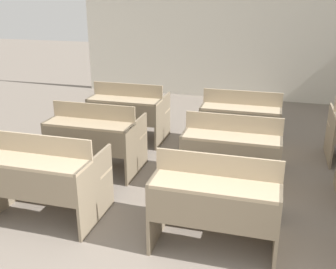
{
  "coord_description": "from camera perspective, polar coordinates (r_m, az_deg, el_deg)",
  "views": [
    {
      "loc": [
        0.6,
        -1.28,
        2.13
      ],
      "look_at": [
        -0.42,
        2.39,
        0.74
      ],
      "focal_mm": 42.0,
      "sensor_mm": 36.0,
      "label": 1
    }
  ],
  "objects": [
    {
      "name": "wall_back",
      "position": [
        8.23,
        11.73,
        14.89
      ],
      "size": [
        7.03,
        0.06,
        2.88
      ],
      "color": "beige",
      "rests_on": "ground_plane"
    },
    {
      "name": "bench_third_center",
      "position": [
        5.53,
        10.53,
        2.09
      ],
      "size": [
        1.06,
        0.74,
        0.87
      ],
      "color": "#83745D",
      "rests_on": "ground_plane"
    },
    {
      "name": "bench_front_center",
      "position": [
        3.44,
        7.06,
        -9.22
      ],
      "size": [
        1.06,
        0.74,
        0.87
      ],
      "color": "#7D6D56",
      "rests_on": "ground_plane"
    },
    {
      "name": "bench_second_center",
      "position": [
        4.47,
        9.28,
        -2.22
      ],
      "size": [
        1.06,
        0.74,
        0.87
      ],
      "color": "#81725B",
      "rests_on": "ground_plane"
    },
    {
      "name": "bench_third_left",
      "position": [
        5.89,
        -5.73,
        3.45
      ],
      "size": [
        1.06,
        0.74,
        0.87
      ],
      "color": "#7D6E57",
      "rests_on": "ground_plane"
    },
    {
      "name": "bench_front_left",
      "position": [
        4.01,
        -17.48,
        -5.6
      ],
      "size": [
        1.06,
        0.74,
        0.87
      ],
      "color": "#80715A",
      "rests_on": "ground_plane"
    },
    {
      "name": "bench_second_left",
      "position": [
        4.91,
        -10.48,
        -0.22
      ],
      "size": [
        1.06,
        0.74,
        0.87
      ],
      "color": "#796A53",
      "rests_on": "ground_plane"
    }
  ]
}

